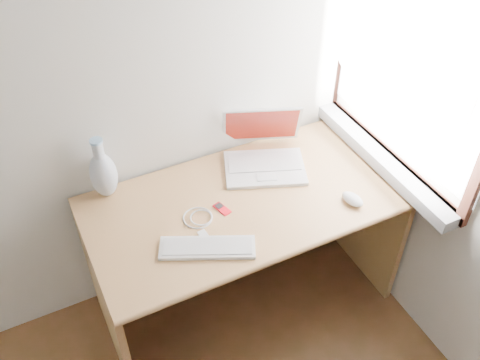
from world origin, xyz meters
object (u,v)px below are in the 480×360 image
external_keyboard (207,247)px  vase (103,173)px  laptop (260,154)px  desk (237,220)px

external_keyboard → vase: (-0.27, 0.49, 0.11)m
laptop → desk: bearing=-127.3°
laptop → external_keyboard: size_ratio=1.11×
laptop → external_keyboard: bearing=-117.4°
external_keyboard → desk: bearing=71.0°
laptop → vase: (-0.70, 0.12, 0.07)m
desk → external_keyboard: bearing=-134.2°
desk → external_keyboard: external_keyboard is taller
laptop → vase: 0.72m
vase → laptop: bearing=-9.3°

